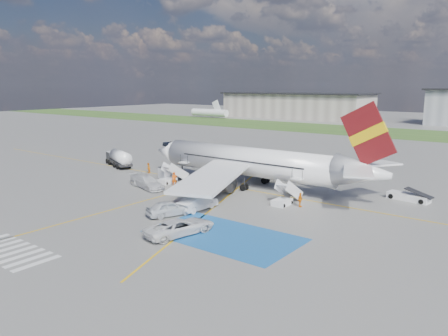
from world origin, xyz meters
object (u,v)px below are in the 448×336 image
Objects in this scene: car_silver_b at (198,203)px; fuel_tanker at (119,160)px; airliner at (256,162)px; belt_loader at (409,197)px; van_white_b at (147,180)px; van_white_a at (180,224)px; car_silver_a at (169,208)px; gpu_cart at (165,174)px.

fuel_tanker is at bearing -21.08° from car_silver_b.
fuel_tanker is at bearing -176.89° from airliner.
car_silver_b is (27.92, -11.74, -0.35)m from fuel_tanker.
airliner reaches higher than fuel_tanker.
car_silver_b is (-17.37, -18.61, 0.45)m from belt_loader.
fuel_tanker reaches higher than van_white_b.
airliner is at bearing 25.20° from fuel_tanker.
belt_loader is at bearing -47.87° from van_white_b.
belt_loader is 1.05× the size of car_silver_b.
belt_loader is (45.29, 6.88, -0.80)m from fuel_tanker.
car_silver_b is at bearing -48.57° from van_white_a.
van_white_b reaches higher than car_silver_a.
gpu_cart is 5.14m from van_white_b.
airliner is at bearing -155.61° from belt_loader.
fuel_tanker is at bearing 79.07° from van_white_b.
belt_loader is at bearing -105.57° from van_white_a.
airliner is 6.93× the size of van_white_a.
airliner is at bearing -63.90° from van_white_a.
airliner is at bearing -68.53° from car_silver_a.
gpu_cart is 0.47× the size of van_white_b.
van_white_b reaches higher than gpu_cart.
car_silver_a is at bearing 76.09° from car_silver_b.
car_silver_a is (26.94, -15.24, -0.36)m from fuel_tanker.
van_white_a reaches higher than car_silver_b.
fuel_tanker reaches higher than car_silver_a.
airliner is at bearing 36.99° from gpu_cart.
car_silver_a is at bearing -89.50° from airliner.
fuel_tanker is 1.55× the size of van_white_b.
airliner reaches higher than van_white_a.
fuel_tanker is (-26.80, -1.46, -2.20)m from airliner.
airliner reaches higher than van_white_b.
fuel_tanker is at bearing -8.53° from car_silver_a.
airliner is at bearing -83.41° from car_silver_b.
van_white_b is at bearing -11.87° from car_silver_a.
car_silver_b reaches higher than belt_loader.
gpu_cart is 16.50m from car_silver_b.
van_white_a is at bearing -75.75° from airliner.
car_silver_a is 0.91× the size of van_white_a.
fuel_tanker reaches higher than car_silver_b.
airliner reaches higher than gpu_cart.
car_silver_b is (13.93, -8.84, -0.00)m from gpu_cart.
car_silver_b reaches higher than car_silver_a.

